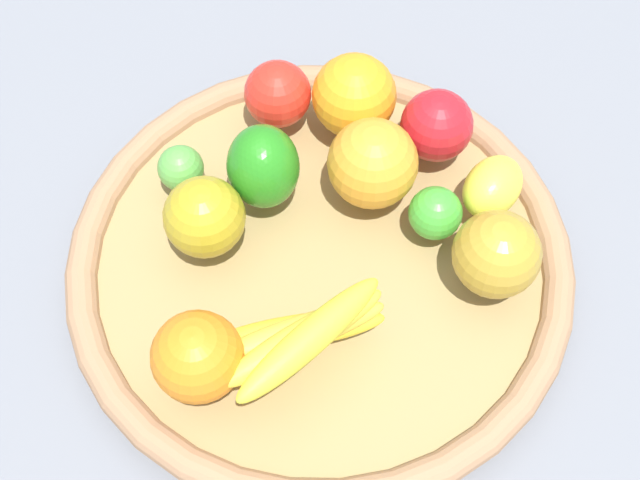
{
  "coord_description": "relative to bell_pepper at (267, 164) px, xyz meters",
  "views": [
    {
      "loc": [
        0.32,
        -0.25,
        0.73
      ],
      "look_at": [
        0.0,
        0.0,
        0.06
      ],
      "focal_mm": 49.38,
      "sensor_mm": 36.0,
      "label": 1
    }
  ],
  "objects": [
    {
      "name": "bell_pepper",
      "position": [
        0.0,
        0.0,
        0.0
      ],
      "size": [
        0.1,
        0.1,
        0.08
      ],
      "primitive_type": "ellipsoid",
      "rotation": [
        0.0,
        0.0,
        5.69
      ],
      "color": "#25831D",
      "rests_on": "basket"
    },
    {
      "name": "lemon_0",
      "position": [
        0.14,
        0.15,
        -0.02
      ],
      "size": [
        0.07,
        0.08,
        0.05
      ],
      "primitive_type": "ellipsoid",
      "rotation": [
        0.0,
        0.0,
        4.98
      ],
      "color": "yellow",
      "rests_on": "basket"
    },
    {
      "name": "ground_plane",
      "position": [
        0.08,
        -0.0,
        -0.08
      ],
      "size": [
        2.4,
        2.4,
        0.0
      ],
      "primitive_type": "plane",
      "color": "slate",
      "rests_on": "ground"
    },
    {
      "name": "orange_1",
      "position": [
        -0.01,
        0.11,
        -0.0
      ],
      "size": [
        0.09,
        0.09,
        0.08
      ],
      "primitive_type": "sphere",
      "rotation": [
        0.0,
        0.0,
        1.63
      ],
      "color": "orange",
      "rests_on": "basket"
    },
    {
      "name": "lime_0",
      "position": [
        -0.06,
        -0.06,
        -0.02
      ],
      "size": [
        0.05,
        0.05,
        0.04
      ],
      "primitive_type": "sphere",
      "rotation": [
        0.0,
        0.0,
        3.11
      ],
      "color": "#58A945",
      "rests_on": "basket"
    },
    {
      "name": "apple_3",
      "position": [
        0.01,
        -0.08,
        -0.0
      ],
      "size": [
        0.1,
        0.1,
        0.07
      ],
      "primitive_type": "sphere",
      "rotation": [
        0.0,
        0.0,
        1.97
      ],
      "color": "#AF9921",
      "rests_on": "basket"
    },
    {
      "name": "orange_2",
      "position": [
        0.06,
        0.08,
        0.0
      ],
      "size": [
        0.12,
        0.12,
        0.08
      ],
      "primitive_type": "sphere",
      "rotation": [
        0.0,
        0.0,
        0.65
      ],
      "color": "orange",
      "rests_on": "basket"
    },
    {
      "name": "apple_0",
      "position": [
        0.2,
        0.1,
        -0.0
      ],
      "size": [
        0.08,
        0.08,
        0.08
      ],
      "primitive_type": "sphere",
      "rotation": [
        0.0,
        0.0,
        6.24
      ],
      "color": "#B38F2C",
      "rests_on": "basket"
    },
    {
      "name": "apple_2",
      "position": [
        0.06,
        0.16,
        -0.01
      ],
      "size": [
        0.1,
        0.1,
        0.07
      ],
      "primitive_type": "sphere",
      "rotation": [
        0.0,
        0.0,
        5.32
      ],
      "color": "red",
      "rests_on": "basket"
    },
    {
      "name": "banana_bunch",
      "position": [
        0.15,
        -0.08,
        -0.01
      ],
      "size": [
        0.1,
        0.16,
        0.07
      ],
      "color": "yellow",
      "rests_on": "basket"
    },
    {
      "name": "orange_0",
      "position": [
        0.12,
        -0.16,
        -0.0
      ],
      "size": [
        0.09,
        0.09,
        0.08
      ],
      "primitive_type": "sphere",
      "rotation": [
        0.0,
        0.0,
        4.54
      ],
      "color": "orange",
      "rests_on": "basket"
    },
    {
      "name": "basket",
      "position": [
        0.08,
        -0.0,
        -0.06
      ],
      "size": [
        0.47,
        0.47,
        0.04
      ],
      "color": "#9A8150",
      "rests_on": "ground_plane"
    },
    {
      "name": "apple_1",
      "position": [
        -0.07,
        0.06,
        -0.01
      ],
      "size": [
        0.08,
        0.08,
        0.07
      ],
      "primitive_type": "sphere",
      "rotation": [
        0.0,
        0.0,
        4.98
      ],
      "color": "red",
      "rests_on": "basket"
    },
    {
      "name": "lime_1",
      "position": [
        0.13,
        0.09,
        -0.02
      ],
      "size": [
        0.07,
        0.07,
        0.05
      ],
      "primitive_type": "sphere",
      "rotation": [
        0.0,
        0.0,
        5.47
      ],
      "color": "green",
      "rests_on": "basket"
    }
  ]
}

